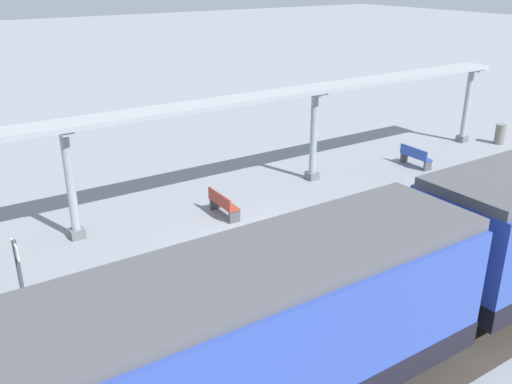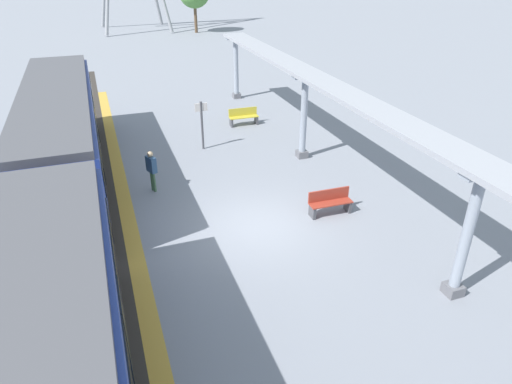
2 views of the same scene
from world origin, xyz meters
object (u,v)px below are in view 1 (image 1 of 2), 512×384
(bench_mid_platform, at_px, (223,204))
(platform_info_sign, at_px, (20,274))
(canopy_pillar_nearest, at_px, (467,105))
(trash_bin, at_px, (500,134))
(bench_far_end, at_px, (415,157))
(canopy_pillar_second, at_px, (314,136))
(canopy_pillar_third, at_px, (71,184))
(passenger_waiting_near_edge, at_px, (204,295))
(train_far_carriage, at_px, (164,379))

(bench_mid_platform, bearing_deg, platform_info_sign, 111.00)
(canopy_pillar_nearest, relative_size, trash_bin, 3.70)
(bench_far_end, distance_m, trash_bin, 5.98)
(canopy_pillar_second, distance_m, bench_mid_platform, 5.14)
(canopy_pillar_second, bearing_deg, bench_far_end, -104.77)
(bench_far_end, bearing_deg, canopy_pillar_nearest, -75.65)
(canopy_pillar_third, relative_size, passenger_waiting_near_edge, 2.24)
(canopy_pillar_third, bearing_deg, train_far_carriage, 172.18)
(bench_mid_platform, distance_m, platform_info_sign, 7.61)
(bench_mid_platform, relative_size, platform_info_sign, 0.69)
(canopy_pillar_nearest, xyz_separation_m, canopy_pillar_third, (0.00, 18.96, 0.00))
(platform_info_sign, bearing_deg, bench_mid_platform, -69.00)
(platform_info_sign, bearing_deg, bench_far_end, -81.07)
(canopy_pillar_second, relative_size, bench_far_end, 2.36)
(canopy_pillar_nearest, bearing_deg, trash_bin, -135.99)
(canopy_pillar_nearest, xyz_separation_m, passenger_waiting_near_edge, (-6.55, 17.95, -0.82))
(train_far_carriage, height_order, canopy_pillar_nearest, canopy_pillar_nearest)
(train_far_carriage, bearing_deg, canopy_pillar_nearest, -64.83)
(bench_mid_platform, bearing_deg, passenger_waiting_near_edge, 145.90)
(train_far_carriage, height_order, trash_bin, train_far_carriage)
(canopy_pillar_third, bearing_deg, platform_info_sign, 148.18)
(trash_bin, bearing_deg, canopy_pillar_third, 86.51)
(bench_far_end, bearing_deg, canopy_pillar_third, 85.06)
(canopy_pillar_nearest, distance_m, platform_info_sign, 21.68)
(bench_mid_platform, relative_size, passenger_waiting_near_edge, 0.95)
(canopy_pillar_third, height_order, bench_far_end, canopy_pillar_third)
(bench_far_end, xyz_separation_m, platform_info_sign, (-2.60, 16.54, 0.89))
(train_far_carriage, relative_size, trash_bin, 13.21)
(bench_far_end, height_order, passenger_waiting_near_edge, passenger_waiting_near_edge)
(canopy_pillar_nearest, xyz_separation_m, canopy_pillar_second, (0.00, 9.44, 0.00))
(canopy_pillar_second, height_order, platform_info_sign, canopy_pillar_second)
(canopy_pillar_third, bearing_deg, bench_mid_platform, -103.36)
(train_far_carriage, height_order, bench_far_end, train_far_carriage)
(canopy_pillar_third, bearing_deg, passenger_waiting_near_edge, -171.24)
(canopy_pillar_second, bearing_deg, canopy_pillar_nearest, -90.00)
(train_far_carriage, relative_size, passenger_waiting_near_edge, 8.01)
(bench_far_end, xyz_separation_m, passenger_waiting_near_edge, (-5.32, 13.16, 0.55))
(canopy_pillar_second, distance_m, platform_info_sign, 12.50)
(train_far_carriage, distance_m, platform_info_sign, 5.82)
(platform_info_sign, distance_m, passenger_waiting_near_edge, 4.35)
(canopy_pillar_nearest, distance_m, canopy_pillar_third, 18.96)
(bench_mid_platform, bearing_deg, train_far_carriage, 144.52)
(bench_far_end, relative_size, passenger_waiting_near_edge, 0.95)
(platform_info_sign, bearing_deg, canopy_pillar_nearest, -79.84)
(train_far_carriage, xyz_separation_m, passenger_waiting_near_edge, (2.98, -2.32, -0.83))
(canopy_pillar_second, bearing_deg, bench_mid_platform, 102.98)
(canopy_pillar_third, bearing_deg, canopy_pillar_nearest, -90.00)
(train_far_carriage, relative_size, canopy_pillar_third, 3.57)
(canopy_pillar_second, xyz_separation_m, bench_mid_platform, (-1.11, 4.83, -1.37))
(train_far_carriage, xyz_separation_m, trash_bin, (8.30, -21.45, -1.35))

